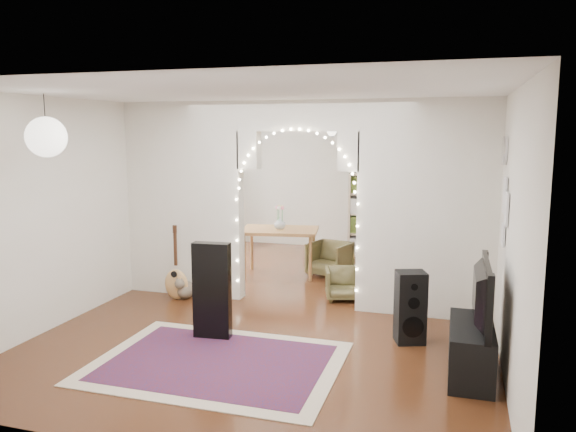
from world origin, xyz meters
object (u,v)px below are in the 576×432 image
(dining_chair_left, at_px, (343,284))
(acoustic_guitar, at_px, (176,272))
(media_console, at_px, (471,350))
(dining_chair_right, at_px, (330,259))
(dining_table, at_px, (280,233))
(floor_speaker, at_px, (410,307))
(bookcase, at_px, (390,215))

(dining_chair_left, bearing_deg, acoustic_guitar, -179.53)
(media_console, distance_m, dining_chair_right, 3.86)
(dining_table, height_order, dining_chair_right, dining_table)
(acoustic_guitar, bearing_deg, media_console, -14.93)
(media_console, bearing_deg, floor_speaker, 131.43)
(dining_table, bearing_deg, acoustic_guitar, -129.61)
(bookcase, height_order, dining_table, bookcase)
(floor_speaker, distance_m, bookcase, 4.38)
(dining_table, bearing_deg, media_console, -56.40)
(media_console, height_order, dining_table, dining_table)
(dining_chair_right, bearing_deg, media_console, -41.36)
(bookcase, height_order, dining_chair_left, bookcase)
(dining_table, distance_m, dining_chair_right, 0.90)
(acoustic_guitar, height_order, dining_chair_left, acoustic_guitar)
(dining_table, bearing_deg, dining_chair_right, 3.23)
(media_console, height_order, dining_chair_right, dining_chair_right)
(acoustic_guitar, xyz_separation_m, floor_speaker, (3.22, -0.68, 0.01))
(floor_speaker, height_order, media_console, floor_speaker)
(dining_table, xyz_separation_m, dining_chair_left, (1.24, -1.00, -0.46))
(acoustic_guitar, xyz_separation_m, dining_table, (0.96, 1.68, 0.30))
(acoustic_guitar, relative_size, media_console, 0.88)
(media_console, xyz_separation_m, dining_table, (-2.89, 3.05, 0.43))
(floor_speaker, xyz_separation_m, media_console, (0.63, -0.69, -0.15))
(dining_table, bearing_deg, bookcase, 42.27)
(floor_speaker, bearing_deg, dining_table, 114.33)
(floor_speaker, relative_size, dining_table, 0.60)
(floor_speaker, xyz_separation_m, dining_chair_right, (-1.48, 2.53, -0.12))
(dining_chair_left, height_order, dining_chair_right, dining_chair_right)
(bookcase, bearing_deg, acoustic_guitar, -135.25)
(acoustic_guitar, relative_size, floor_speaker, 1.10)
(acoustic_guitar, distance_m, bookcase, 4.40)
(dining_chair_left, bearing_deg, dining_table, 124.55)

